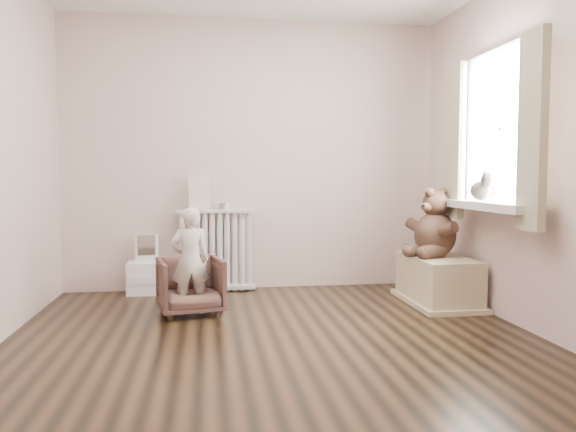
{
  "coord_description": "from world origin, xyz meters",
  "views": [
    {
      "loc": [
        -0.45,
        -3.67,
        1.09
      ],
      "look_at": [
        0.15,
        0.45,
        0.8
      ],
      "focal_mm": 35.0,
      "sensor_mm": 36.0,
      "label": 1
    }
  ],
  "objects": [
    {
      "name": "floor",
      "position": [
        0.0,
        0.0,
        0.0
      ],
      "size": [
        3.6,
        3.6,
        0.01
      ],
      "primitive_type": "cube",
      "color": "black",
      "rests_on": "ground"
    },
    {
      "name": "back_wall",
      "position": [
        0.0,
        1.8,
        1.3
      ],
      "size": [
        3.6,
        0.02,
        2.6
      ],
      "primitive_type": "cube",
      "color": "beige",
      "rests_on": "ground"
    },
    {
      "name": "front_wall",
      "position": [
        0.0,
        -1.8,
        1.3
      ],
      "size": [
        3.6,
        0.02,
        2.6
      ],
      "primitive_type": "cube",
      "color": "beige",
      "rests_on": "ground"
    },
    {
      "name": "right_wall",
      "position": [
        1.8,
        0.0,
        1.3
      ],
      "size": [
        0.02,
        3.6,
        2.6
      ],
      "primitive_type": "cube",
      "color": "beige",
      "rests_on": "ground"
    },
    {
      "name": "window",
      "position": [
        1.76,
        0.3,
        1.45
      ],
      "size": [
        0.03,
        0.9,
        1.1
      ],
      "primitive_type": "cube",
      "color": "white",
      "rests_on": "right_wall"
    },
    {
      "name": "window_sill",
      "position": [
        1.67,
        0.3,
        0.87
      ],
      "size": [
        0.22,
        1.1,
        0.06
      ],
      "primitive_type": "cube",
      "color": "silver",
      "rests_on": "right_wall"
    },
    {
      "name": "curtain_left",
      "position": [
        1.65,
        -0.27,
        1.39
      ],
      "size": [
        0.06,
        0.26,
        1.3
      ],
      "primitive_type": "cube",
      "color": "#BDB692",
      "rests_on": "right_wall"
    },
    {
      "name": "curtain_right",
      "position": [
        1.65,
        0.87,
        1.39
      ],
      "size": [
        0.06,
        0.26,
        1.3
      ],
      "primitive_type": "cube",
      "color": "#BDB692",
      "rests_on": "right_wall"
    },
    {
      "name": "radiator",
      "position": [
        -0.36,
        1.68,
        0.39
      ],
      "size": [
        0.74,
        0.14,
        0.78
      ],
      "primitive_type": "cube",
      "color": "silver",
      "rests_on": "floor"
    },
    {
      "name": "paper_doll",
      "position": [
        -0.52,
        1.68,
        0.95
      ],
      "size": [
        0.2,
        0.02,
        0.33
      ],
      "primitive_type": "cube",
      "color": "beige",
      "rests_on": "radiator"
    },
    {
      "name": "tin_a",
      "position": [
        -0.28,
        1.68,
        0.81
      ],
      "size": [
        0.1,
        0.1,
        0.06
      ],
      "primitive_type": "cylinder",
      "color": "#A59E8C",
      "rests_on": "radiator"
    },
    {
      "name": "toy_vanity",
      "position": [
        -1.01,
        1.65,
        0.28
      ],
      "size": [
        0.35,
        0.25,
        0.55
      ],
      "primitive_type": "cube",
      "color": "silver",
      "rests_on": "floor"
    },
    {
      "name": "armchair",
      "position": [
        -0.58,
        0.8,
        0.23
      ],
      "size": [
        0.57,
        0.58,
        0.45
      ],
      "primitive_type": "imported",
      "rotation": [
        0.0,
        0.0,
        0.2
      ],
      "color": "#51332B",
      "rests_on": "floor"
    },
    {
      "name": "child",
      "position": [
        -0.58,
        0.75,
        0.44
      ],
      "size": [
        0.34,
        0.26,
        0.84
      ],
      "primitive_type": "imported",
      "rotation": [
        0.0,
        0.0,
        3.34
      ],
      "color": "silver",
      "rests_on": "armchair"
    },
    {
      "name": "toy_bench",
      "position": [
        1.52,
        0.88,
        0.2
      ],
      "size": [
        0.46,
        0.87,
        0.41
      ],
      "primitive_type": "cube",
      "color": "beige",
      "rests_on": "floor"
    },
    {
      "name": "teddy_bear",
      "position": [
        1.51,
        0.92,
        0.67
      ],
      "size": [
        0.58,
        0.52,
        0.58
      ],
      "primitive_type": null,
      "rotation": [
        0.0,
        0.0,
        0.42
      ],
      "color": "#362218",
      "rests_on": "toy_bench"
    },
    {
      "name": "plush_cat",
      "position": [
        1.66,
        0.4,
        1.0
      ],
      "size": [
        0.19,
        0.29,
        0.23
      ],
      "primitive_type": null,
      "rotation": [
        0.0,
        0.0,
        -0.1
      ],
      "color": "#666257",
      "rests_on": "window_sill"
    }
  ]
}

